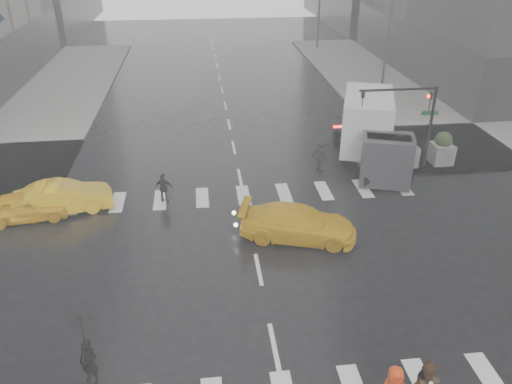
{
  "coord_description": "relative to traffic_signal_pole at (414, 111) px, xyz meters",
  "views": [
    {
      "loc": [
        -1.91,
        -15.29,
        11.51
      ],
      "look_at": [
        0.14,
        2.0,
        2.27
      ],
      "focal_mm": 35.0,
      "sensor_mm": 36.0,
      "label": 1
    }
  ],
  "objects": [
    {
      "name": "pedestrian_far_b",
      "position": [
        -4.63,
        0.34,
        -2.29
      ],
      "size": [
        1.29,
        1.34,
        1.86
      ],
      "primitive_type": "imported",
      "rotation": [
        0.0,
        0.0,
        2.29
      ],
      "color": "black",
      "rests_on": "ground"
    },
    {
      "name": "sidewalk_ne",
      "position": [
        10.49,
        9.49,
        -3.14
      ],
      "size": [
        35.0,
        35.0,
        0.15
      ],
      "primitive_type": "cube",
      "color": "gray",
      "rests_on": "ground"
    },
    {
      "name": "planter_west",
      "position": [
        -2.01,
        0.19,
        -2.23
      ],
      "size": [
        1.1,
        1.1,
        1.8
      ],
      "color": "gray",
      "rests_on": "ground"
    },
    {
      "name": "taxi_front",
      "position": [
        -18.8,
        -3.1,
        -2.58
      ],
      "size": [
        3.88,
        2.0,
        1.26
      ],
      "primitive_type": "imported",
      "rotation": [
        0.0,
        0.0,
        1.71
      ],
      "color": "#F3B60C",
      "rests_on": "ground"
    },
    {
      "name": "pedestrian_black",
      "position": [
        -14.38,
        -12.71,
        -1.56
      ],
      "size": [
        1.23,
        1.24,
        2.43
      ],
      "rotation": [
        0.0,
        0.0,
        -0.33
      ],
      "color": "black",
      "rests_on": "ground"
    },
    {
      "name": "road_markings",
      "position": [
        -9.01,
        -8.01,
        -3.21
      ],
      "size": [
        18.0,
        48.0,
        0.01
      ],
      "primitive_type": null,
      "color": "silver",
      "rests_on": "ground"
    },
    {
      "name": "pedestrian_far_a",
      "position": [
        -12.76,
        -2.24,
        -2.47
      ],
      "size": [
        0.97,
        0.71,
        1.49
      ],
      "primitive_type": "imported",
      "rotation": [
        0.0,
        0.0,
        2.91
      ],
      "color": "black",
      "rests_on": "ground"
    },
    {
      "name": "taxi_mid",
      "position": [
        -17.28,
        -2.57,
        -2.51
      ],
      "size": [
        4.5,
        2.33,
        1.41
      ],
      "primitive_type": "imported",
      "rotation": [
        0.0,
        0.0,
        1.77
      ],
      "color": "#F3B60C",
      "rests_on": "ground"
    },
    {
      "name": "street_lamp_far",
      "position": [
        1.86,
        29.99,
        1.73
      ],
      "size": [
        2.15,
        0.22,
        9.0
      ],
      "color": "#59595B",
      "rests_on": "ground"
    },
    {
      "name": "planter_mid",
      "position": [
        -0.01,
        0.19,
        -2.23
      ],
      "size": [
        1.1,
        1.1,
        1.8
      ],
      "color": "gray",
      "rests_on": "ground"
    },
    {
      "name": "taxi_rear",
      "position": [
        -7.1,
        -6.01,
        -2.52
      ],
      "size": [
        4.63,
        3.07,
        1.4
      ],
      "primitive_type": "imported",
      "rotation": [
        0.0,
        0.0,
        1.29
      ],
      "color": "#F3B60C",
      "rests_on": "ground"
    },
    {
      "name": "ground",
      "position": [
        -9.01,
        -8.01,
        -3.22
      ],
      "size": [
        120.0,
        120.0,
        0.0
      ],
      "primitive_type": "plane",
      "color": "black",
      "rests_on": "ground"
    },
    {
      "name": "box_truck",
      "position": [
        -1.81,
        0.87,
        -1.3
      ],
      "size": [
        2.54,
        6.76,
        3.59
      ],
      "rotation": [
        0.0,
        0.0,
        -0.32
      ],
      "color": "silver",
      "rests_on": "ground"
    },
    {
      "name": "planter_east",
      "position": [
        1.99,
        0.19,
        -2.23
      ],
      "size": [
        1.1,
        1.1,
        1.8
      ],
      "color": "gray",
      "rests_on": "ground"
    },
    {
      "name": "street_lamp_near",
      "position": [
        1.86,
        9.99,
        1.73
      ],
      "size": [
        2.15,
        0.22,
        9.0
      ],
      "color": "#59595B",
      "rests_on": "ground"
    },
    {
      "name": "traffic_signal_pole",
      "position": [
        0.0,
        0.0,
        0.0
      ],
      "size": [
        4.45,
        0.42,
        4.5
      ],
      "color": "black",
      "rests_on": "ground"
    }
  ]
}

